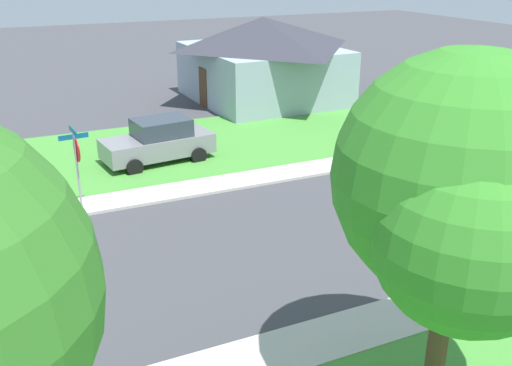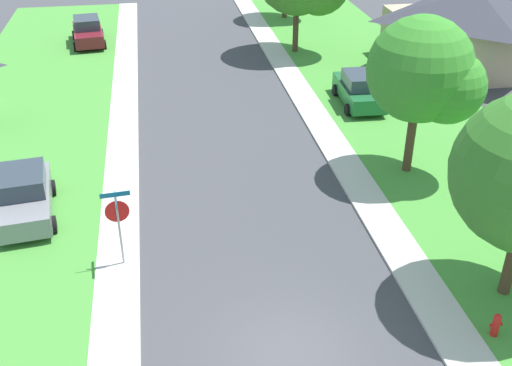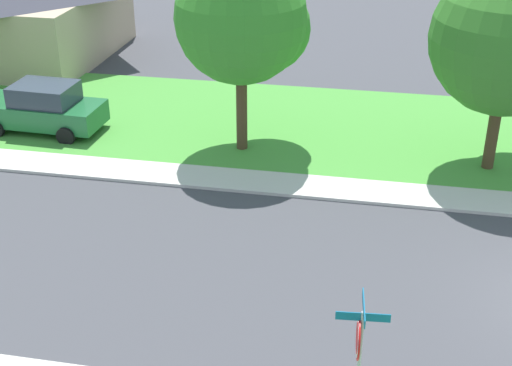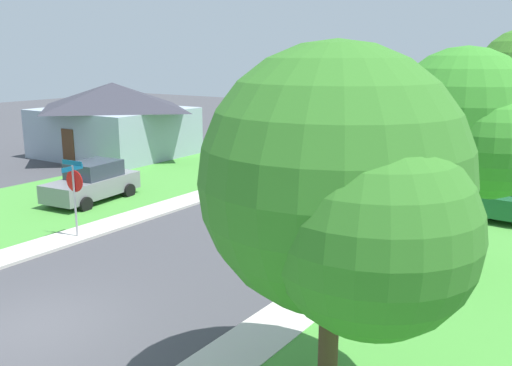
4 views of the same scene
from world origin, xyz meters
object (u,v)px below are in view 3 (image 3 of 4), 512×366
at_px(tree_sidewalk_far, 247,21).
at_px(house_right_setback, 24,5).
at_px(stop_sign_far_corner, 359,345).
at_px(car_green_far_down_street, 43,108).

bearing_deg(tree_sidewalk_far, house_right_setback, 55.63).
height_order(stop_sign_far_corner, house_right_setback, house_right_setback).
height_order(car_green_far_down_street, tree_sidewalk_far, tree_sidewalk_far).
bearing_deg(car_green_far_down_street, stop_sign_far_corner, -135.35).
height_order(stop_sign_far_corner, tree_sidewalk_far, tree_sidewalk_far).
xyz_separation_m(stop_sign_far_corner, tree_sidewalk_far, (11.76, 4.31, 2.42)).
height_order(stop_sign_far_corner, car_green_far_down_street, stop_sign_far_corner).
relative_size(car_green_far_down_street, tree_sidewalk_far, 0.67).
distance_m(stop_sign_far_corner, house_right_setback, 25.73).
height_order(car_green_far_down_street, house_right_setback, house_right_setback).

